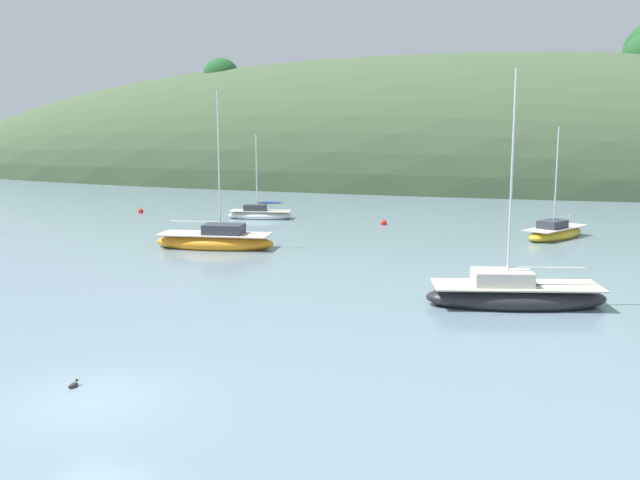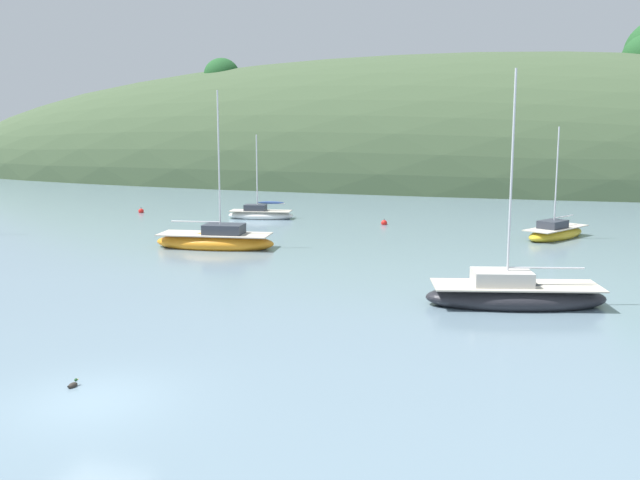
{
  "view_description": "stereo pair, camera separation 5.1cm",
  "coord_description": "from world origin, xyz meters",
  "px_view_note": "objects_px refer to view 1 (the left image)",
  "views": [
    {
      "loc": [
        11.08,
        -15.37,
        7.21
      ],
      "look_at": [
        0.0,
        20.0,
        1.2
      ],
      "focal_mm": 40.38,
      "sensor_mm": 36.0,
      "label": 1
    },
    {
      "loc": [
        11.13,
        -15.35,
        7.21
      ],
      "look_at": [
        0.0,
        20.0,
        1.2
      ],
      "focal_mm": 40.38,
      "sensor_mm": 36.0,
      "label": 2
    }
  ],
  "objects_px": {
    "sailboat_teal_outer": "(514,295)",
    "sailboat_red_portside": "(555,233)",
    "sailboat_navy_dinghy": "(260,214)",
    "duck_lead": "(74,385)",
    "mooring_buoy_outer": "(384,223)",
    "sailboat_yellow_far": "(216,241)",
    "mooring_buoy_inner": "(141,211)"
  },
  "relations": [
    {
      "from": "sailboat_yellow_far",
      "to": "sailboat_teal_outer",
      "type": "bearing_deg",
      "value": -26.75
    },
    {
      "from": "sailboat_red_portside",
      "to": "duck_lead",
      "type": "xyz_separation_m",
      "value": [
        -12.98,
        -31.53,
        -0.3
      ]
    },
    {
      "from": "sailboat_red_portside",
      "to": "mooring_buoy_inner",
      "type": "xyz_separation_m",
      "value": [
        -32.26,
        3.75,
        -0.23
      ]
    },
    {
      "from": "mooring_buoy_inner",
      "to": "duck_lead",
      "type": "height_order",
      "value": "mooring_buoy_inner"
    },
    {
      "from": "sailboat_navy_dinghy",
      "to": "duck_lead",
      "type": "bearing_deg",
      "value": -76.15
    },
    {
      "from": "sailboat_yellow_far",
      "to": "duck_lead",
      "type": "bearing_deg",
      "value": -74.41
    },
    {
      "from": "sailboat_teal_outer",
      "to": "sailboat_red_portside",
      "type": "xyz_separation_m",
      "value": [
        1.73,
        18.54,
        -0.07
      ]
    },
    {
      "from": "sailboat_navy_dinghy",
      "to": "sailboat_red_portside",
      "type": "distance_m",
      "value": 21.8
    },
    {
      "from": "sailboat_yellow_far",
      "to": "mooring_buoy_inner",
      "type": "distance_m",
      "value": 18.94
    },
    {
      "from": "sailboat_yellow_far",
      "to": "mooring_buoy_inner",
      "type": "xyz_separation_m",
      "value": [
        -13.23,
        13.56,
        -0.3
      ]
    },
    {
      "from": "sailboat_teal_outer",
      "to": "mooring_buoy_inner",
      "type": "relative_size",
      "value": 17.7
    },
    {
      "from": "sailboat_yellow_far",
      "to": "sailboat_teal_outer",
      "type": "height_order",
      "value": "sailboat_teal_outer"
    },
    {
      "from": "sailboat_teal_outer",
      "to": "sailboat_red_portside",
      "type": "distance_m",
      "value": 18.62
    },
    {
      "from": "sailboat_teal_outer",
      "to": "duck_lead",
      "type": "height_order",
      "value": "sailboat_teal_outer"
    },
    {
      "from": "sailboat_navy_dinghy",
      "to": "mooring_buoy_inner",
      "type": "relative_size",
      "value": 12.19
    },
    {
      "from": "sailboat_navy_dinghy",
      "to": "sailboat_teal_outer",
      "type": "distance_m",
      "value": 29.47
    },
    {
      "from": "mooring_buoy_inner",
      "to": "mooring_buoy_outer",
      "type": "height_order",
      "value": "same"
    },
    {
      "from": "sailboat_teal_outer",
      "to": "mooring_buoy_inner",
      "type": "height_order",
      "value": "sailboat_teal_outer"
    },
    {
      "from": "sailboat_navy_dinghy",
      "to": "sailboat_yellow_far",
      "type": "distance_m",
      "value": 13.32
    },
    {
      "from": "mooring_buoy_inner",
      "to": "sailboat_yellow_far",
      "type": "bearing_deg",
      "value": -45.71
    },
    {
      "from": "sailboat_navy_dinghy",
      "to": "sailboat_red_portside",
      "type": "bearing_deg",
      "value": -8.62
    },
    {
      "from": "sailboat_navy_dinghy",
      "to": "sailboat_red_portside",
      "type": "relative_size",
      "value": 0.91
    },
    {
      "from": "sailboat_yellow_far",
      "to": "mooring_buoy_outer",
      "type": "bearing_deg",
      "value": 59.9
    },
    {
      "from": "sailboat_teal_outer",
      "to": "duck_lead",
      "type": "bearing_deg",
      "value": -130.87
    },
    {
      "from": "sailboat_navy_dinghy",
      "to": "duck_lead",
      "type": "xyz_separation_m",
      "value": [
        8.58,
        -34.8,
        -0.28
      ]
    },
    {
      "from": "sailboat_teal_outer",
      "to": "sailboat_yellow_far",
      "type": "bearing_deg",
      "value": 153.25
    },
    {
      "from": "duck_lead",
      "to": "sailboat_red_portside",
      "type": "bearing_deg",
      "value": 67.63
    },
    {
      "from": "duck_lead",
      "to": "mooring_buoy_outer",
      "type": "bearing_deg",
      "value": 87.93
    },
    {
      "from": "sailboat_teal_outer",
      "to": "mooring_buoy_outer",
      "type": "distance_m",
      "value": 23.55
    },
    {
      "from": "sailboat_red_portside",
      "to": "duck_lead",
      "type": "relative_size",
      "value": 17.02
    },
    {
      "from": "sailboat_yellow_far",
      "to": "sailboat_red_portside",
      "type": "height_order",
      "value": "sailboat_yellow_far"
    },
    {
      "from": "sailboat_yellow_far",
      "to": "mooring_buoy_outer",
      "type": "xyz_separation_m",
      "value": [
        7.3,
        12.59,
        -0.3
      ]
    }
  ]
}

